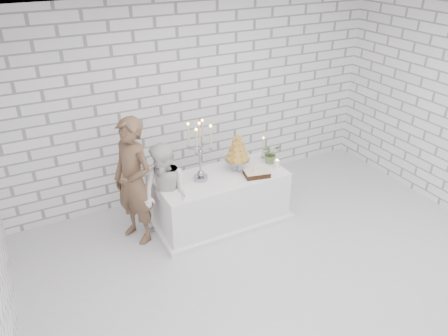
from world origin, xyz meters
TOP-DOWN VIEW (x-y plane):
  - ground at (0.00, 0.00)m, footprint 6.00×5.00m
  - ceiling at (0.00, 0.00)m, footprint 6.00×5.00m
  - wall_back at (0.00, 2.50)m, footprint 6.00×0.01m
  - cake_table at (-0.19, 1.42)m, footprint 1.80×0.80m
  - groom at (-1.36, 1.62)m, footprint 0.65×0.75m
  - bride at (-1.02, 1.39)m, footprint 0.79×0.85m
  - candelabra at (-0.48, 1.46)m, footprint 0.37×0.37m
  - croquembouche at (0.09, 1.48)m, footprint 0.44×0.44m
  - chocolate_cake at (0.25, 1.20)m, footprint 0.38×0.31m
  - pillar_candle at (0.62, 1.27)m, footprint 0.09×0.09m
  - extra_taper at (0.61, 1.62)m, footprint 0.07×0.07m
  - flowers at (0.63, 1.45)m, footprint 0.27×0.24m

SIDE VIEW (x-z plane):
  - ground at x=0.00m, z-range -0.01..0.01m
  - cake_table at x=-0.19m, z-range 0.00..0.75m
  - bride at x=-1.02m, z-range 0.00..1.40m
  - chocolate_cake at x=0.25m, z-range 0.75..0.83m
  - pillar_candle at x=0.62m, z-range 0.75..0.87m
  - groom at x=-1.36m, z-range 0.00..1.75m
  - flowers at x=0.63m, z-range 0.75..1.04m
  - extra_taper at x=0.61m, z-range 0.75..1.07m
  - croquembouche at x=0.09m, z-range 0.75..1.30m
  - candelabra at x=-0.48m, z-range 0.75..1.59m
  - wall_back at x=0.00m, z-range 0.00..3.00m
  - ceiling at x=0.00m, z-range 3.00..3.00m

